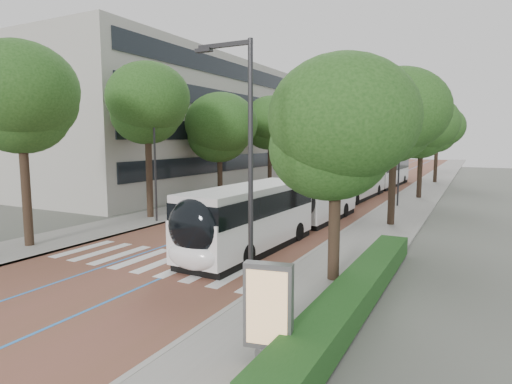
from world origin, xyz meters
TOP-DOWN VIEW (x-y plane):
  - ground at (0.00, 0.00)m, footprint 160.00×160.00m
  - road at (0.00, 40.00)m, footprint 11.00×140.00m
  - sidewalk_left at (-7.50, 40.00)m, footprint 4.00×140.00m
  - sidewalk_right at (7.50, 40.00)m, footprint 4.00×140.00m
  - kerb_left at (-5.60, 40.00)m, footprint 0.20×140.00m
  - kerb_right at (5.60, 40.00)m, footprint 0.20×140.00m
  - zebra_crossing at (0.20, 1.00)m, footprint 10.55×3.60m
  - lane_line_left at (-1.60, 40.00)m, footprint 0.12×126.00m
  - lane_line_right at (1.60, 40.00)m, footprint 0.12×126.00m
  - office_building at (-19.47, 28.00)m, footprint 18.11×40.00m
  - hedge at (9.10, 0.00)m, footprint 1.20×14.00m
  - streetlight_near at (6.62, -3.00)m, footprint 1.82×0.20m
  - streetlight_far at (6.62, 22.00)m, footprint 1.82×0.20m
  - lamp_post_left at (-6.10, 8.00)m, footprint 0.14×0.14m
  - trees_left at (-7.50, 25.03)m, footprint 6.29×60.33m
  - trees_right at (7.70, 23.02)m, footprint 5.98×47.67m
  - lead_bus at (2.88, 8.39)m, footprint 3.14×18.47m
  - bus_queued_0 at (2.53, 24.74)m, footprint 2.94×12.48m
  - bus_queued_1 at (3.03, 37.36)m, footprint 3.04×12.49m
  - ad_panel at (8.17, -4.67)m, footprint 1.21×0.55m

SIDE VIEW (x-z plane):
  - ground at x=0.00m, z-range 0.00..0.00m
  - road at x=0.00m, z-range 0.00..0.02m
  - lane_line_left at x=-1.60m, z-range 0.02..0.03m
  - lane_line_right at x=1.60m, z-range 0.02..0.03m
  - zebra_crossing at x=0.20m, z-range 0.02..0.03m
  - sidewalk_left at x=-7.50m, z-range 0.00..0.12m
  - sidewalk_right at x=7.50m, z-range 0.00..0.12m
  - kerb_left at x=-5.60m, z-range -0.01..0.13m
  - kerb_right at x=5.60m, z-range -0.01..0.13m
  - hedge at x=9.10m, z-range 0.12..0.92m
  - ad_panel at x=8.17m, z-range 0.18..2.61m
  - bus_queued_0 at x=2.53m, z-range 0.02..3.22m
  - bus_queued_1 at x=3.03m, z-range 0.02..3.22m
  - lead_bus at x=2.88m, z-range 0.03..3.23m
  - lamp_post_left at x=-6.10m, z-range 0.12..8.12m
  - streetlight_near at x=6.62m, z-range 0.82..8.82m
  - streetlight_far at x=6.62m, z-range 0.82..8.82m
  - trees_right at x=7.70m, z-range 1.66..10.81m
  - trees_left at x=-7.50m, z-range 1.82..11.73m
  - office_building at x=-19.47m, z-range 0.00..14.00m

